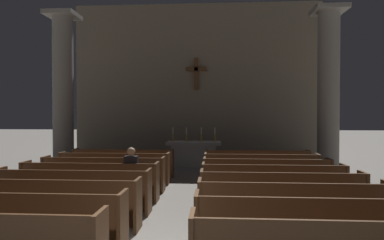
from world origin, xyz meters
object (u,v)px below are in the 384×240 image
(pew_right_row_4, at_px, (281,194))
(column_left_second, at_px, (63,93))
(pew_left_row_7, at_px, (114,168))
(pew_right_row_2, at_px, (309,227))
(pew_left_row_6, at_px, (104,174))
(lone_worshipper, at_px, (132,173))
(pew_left_row_4, at_px, (73,191))
(pew_right_row_5, at_px, (273,184))
(pew_right_row_3, at_px, (293,207))
(pew_left_row_2, at_px, (18,220))
(pew_left_row_3, at_px, (50,203))
(candlestick_inner_left, at_px, (186,137))
(pew_left_row_5, at_px, (90,181))
(altar, at_px, (194,153))
(pew_right_row_8, at_px, (257,164))
(candlestick_outer_right, at_px, (215,137))
(pew_right_row_7, at_px, (261,169))
(pew_right_row_6, at_px, (266,176))
(candlestick_inner_right, at_px, (201,137))
(pew_left_row_8, at_px, (123,163))
(column_right_second, at_px, (328,92))
(candlestick_outer_left, at_px, (173,137))

(pew_right_row_4, bearing_deg, column_left_second, 141.80)
(pew_left_row_7, relative_size, pew_right_row_2, 1.00)
(pew_left_row_6, height_order, lone_worshipper, lone_worshipper)
(pew_left_row_4, bearing_deg, pew_right_row_5, 13.03)
(pew_left_row_6, relative_size, pew_right_row_5, 1.00)
(pew_left_row_7, height_order, pew_right_row_3, same)
(pew_left_row_2, xyz_separation_m, pew_left_row_3, (0.00, 1.03, 0.00))
(column_left_second, bearing_deg, pew_right_row_5, -32.81)
(pew_right_row_3, relative_size, column_left_second, 0.56)
(lone_worshipper, bearing_deg, candlestick_inner_left, 80.97)
(pew_left_row_5, relative_size, pew_right_row_5, 1.00)
(pew_right_row_4, height_order, candlestick_inner_left, candlestick_inner_left)
(pew_left_row_7, relative_size, altar, 1.53)
(pew_right_row_8, height_order, candlestick_outer_right, candlestick_outer_right)
(pew_right_row_7, bearing_deg, pew_left_row_7, 180.00)
(altar, bearing_deg, pew_right_row_3, -73.78)
(pew_left_row_7, relative_size, candlestick_outer_right, 5.97)
(pew_left_row_7, distance_m, pew_right_row_3, 6.05)
(pew_right_row_6, bearing_deg, pew_left_row_5, -166.97)
(pew_left_row_3, height_order, pew_right_row_8, same)
(pew_right_row_7, distance_m, candlestick_inner_right, 4.07)
(pew_left_row_2, distance_m, candlestick_inner_right, 9.04)
(pew_left_row_3, distance_m, pew_right_row_3, 4.44)
(pew_left_row_3, relative_size, lone_worshipper, 2.55)
(column_left_second, distance_m, candlestick_inner_right, 5.65)
(candlestick_inner_left, bearing_deg, column_left_second, -168.90)
(pew_left_row_7, relative_size, pew_right_row_5, 1.00)
(pew_right_row_7, xyz_separation_m, lone_worshipper, (-3.40, -2.01, 0.22))
(pew_right_row_2, height_order, lone_worshipper, lone_worshipper)
(pew_left_row_4, height_order, pew_right_row_6, same)
(candlestick_inner_right, bearing_deg, pew_left_row_7, -125.57)
(lone_worshipper, bearing_deg, pew_left_row_3, -116.41)
(pew_left_row_8, bearing_deg, pew_left_row_3, -90.00)
(pew_left_row_8, distance_m, candlestick_inner_left, 3.23)
(pew_right_row_7, relative_size, altar, 1.53)
(pew_right_row_2, xyz_separation_m, column_left_second, (-7.22, 7.73, 2.44))
(pew_right_row_8, bearing_deg, altar, 131.64)
(pew_right_row_5, bearing_deg, pew_left_row_4, -166.97)
(pew_left_row_8, height_order, pew_right_row_2, same)
(pew_left_row_3, height_order, candlestick_outer_right, candlestick_outer_right)
(altar, bearing_deg, candlestick_inner_left, 180.00)
(pew_left_row_8, xyz_separation_m, column_right_second, (7.22, 1.57, 2.44))
(column_left_second, bearing_deg, pew_right_row_6, -26.68)
(pew_right_row_6, distance_m, lone_worshipper, 3.55)
(pew_right_row_8, distance_m, lone_worshipper, 4.57)
(candlestick_outer_left, relative_size, candlestick_outer_right, 1.00)
(pew_right_row_7, xyz_separation_m, pew_right_row_8, (0.00, 1.03, 0.00))
(lone_worshipper, bearing_deg, pew_right_row_7, 30.66)
(candlestick_outer_left, bearing_deg, pew_left_row_5, -103.79)
(altar, bearing_deg, pew_right_row_6, -64.00)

